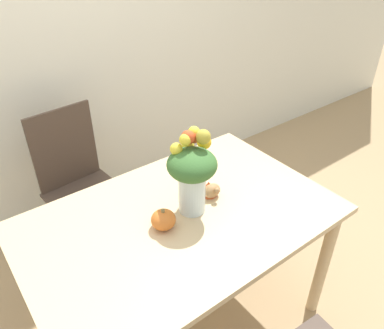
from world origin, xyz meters
TOP-DOWN VIEW (x-y plane):
  - ground_plane at (0.00, 0.00)m, footprint 12.00×12.00m
  - wall_back at (0.00, 1.29)m, footprint 8.00×0.06m
  - dining_table at (0.00, 0.00)m, footprint 1.38×0.89m
  - flower_vase at (0.07, 0.01)m, footprint 0.26×0.22m
  - pumpkin at (-0.10, -0.02)m, footprint 0.11×0.11m
  - turkey_figurine at (0.20, 0.04)m, footprint 0.09×0.12m
  - dining_chair_near_window at (-0.15, 0.85)m, footprint 0.46×0.46m

SIDE VIEW (x-z plane):
  - ground_plane at x=0.00m, z-range 0.00..0.00m
  - dining_chair_near_window at x=-0.15m, z-range 0.01..0.96m
  - dining_table at x=0.00m, z-range 0.28..1.02m
  - turkey_figurine at x=0.20m, z-range 0.75..0.82m
  - pumpkin at x=-0.10m, z-range 0.74..0.84m
  - flower_vase at x=0.07m, z-range 0.76..1.14m
  - wall_back at x=0.00m, z-range 0.00..2.70m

